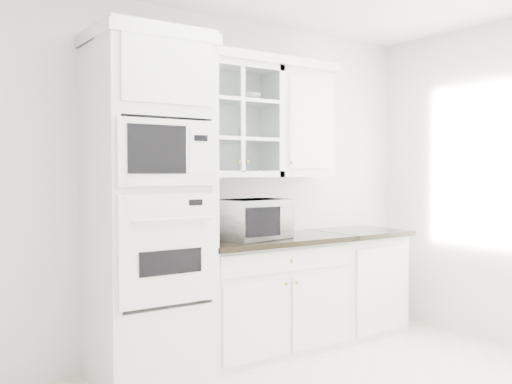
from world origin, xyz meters
TOP-DOWN VIEW (x-y plane):
  - room_shell at (0.00, 0.43)m, footprint 4.00×3.50m
  - oven_column at (-0.75, 1.42)m, footprint 0.76×0.68m
  - base_cabinet_run at (0.28, 1.45)m, footprint 1.32×0.67m
  - extra_base_cabinet at (1.28, 1.45)m, footprint 0.72×0.67m
  - upper_cabinet_glass at (0.03, 1.58)m, footprint 0.80×0.33m
  - upper_cabinet_solid at (0.71, 1.58)m, footprint 0.55×0.33m
  - crown_molding at (-0.07, 1.56)m, footprint 2.14×0.38m
  - countertop_microwave at (0.12, 1.42)m, footprint 0.60×0.52m
  - bowl_a at (-0.20, 1.60)m, footprint 0.30×0.30m
  - bowl_b at (0.19, 1.57)m, footprint 0.23×0.23m
  - cup_a at (-0.16, 1.60)m, footprint 0.13×0.13m
  - cup_b at (0.14, 1.58)m, footprint 0.09×0.09m

SIDE VIEW (x-z plane):
  - base_cabinet_run at x=0.28m, z-range 0.00..0.92m
  - extra_base_cabinet at x=1.28m, z-range 0.00..0.92m
  - countertop_microwave at x=0.12m, z-range 0.92..1.23m
  - oven_column at x=-0.75m, z-range 0.00..2.40m
  - cup_b at x=0.14m, z-range 1.71..1.79m
  - cup_a at x=-0.16m, z-range 1.71..1.80m
  - room_shell at x=0.00m, z-range 0.43..3.13m
  - upper_cabinet_glass at x=0.03m, z-range 1.40..2.30m
  - upper_cabinet_solid at x=0.71m, z-range 1.40..2.30m
  - bowl_b at x=0.19m, z-range 2.01..2.07m
  - bowl_a at x=-0.20m, z-range 2.01..2.07m
  - crown_molding at x=-0.07m, z-range 2.30..2.37m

